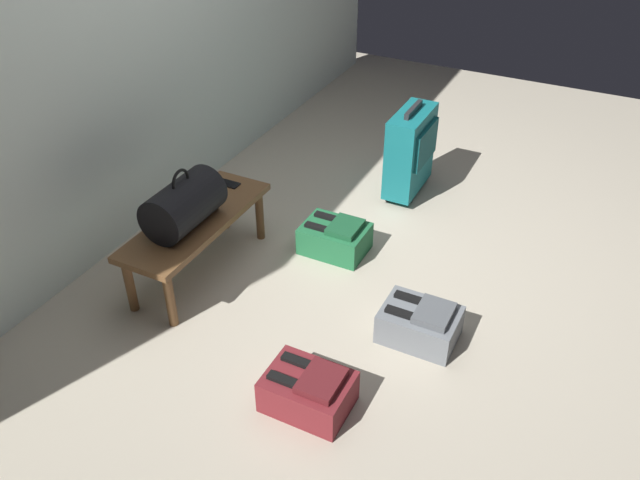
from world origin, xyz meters
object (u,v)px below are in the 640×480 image
at_px(duffel_bag_black, 184,204).
at_px(bench, 197,226).
at_px(cell_phone, 228,183).
at_px(backpack_maroon, 309,391).
at_px(suitcase_upright_teal, 410,150).
at_px(backpack_grey, 420,323).
at_px(backpack_green, 335,238).

bearing_deg(duffel_bag_black, bench, 0.00).
relative_size(cell_phone, backpack_maroon, 0.38).
relative_size(bench, duffel_bag_black, 2.27).
height_order(suitcase_upright_teal, backpack_grey, suitcase_upright_teal).
bearing_deg(cell_phone, backpack_green, -77.79).
xyz_separation_m(cell_phone, backpack_grey, (-0.35, -1.35, -0.28)).
bearing_deg(suitcase_upright_teal, bench, 150.95).
distance_m(duffel_bag_black, backpack_green, 0.94).
bearing_deg(duffel_bag_black, backpack_maroon, -117.39).
xyz_separation_m(suitcase_upright_teal, backpack_green, (-0.83, 0.15, -0.23)).
relative_size(duffel_bag_black, backpack_maroon, 1.16).
bearing_deg(bench, backpack_green, -48.88).
distance_m(bench, backpack_green, 0.82).
bearing_deg(backpack_maroon, backpack_green, 19.90).
xyz_separation_m(suitcase_upright_teal, backpack_maroon, (-1.95, -0.26, -0.23)).
relative_size(duffel_bag_black, cell_phone, 3.06).
height_order(duffel_bag_black, backpack_maroon, duffel_bag_black).
distance_m(suitcase_upright_teal, backpack_green, 0.87).
bearing_deg(suitcase_upright_teal, backpack_grey, -157.15).
xyz_separation_m(backpack_maroon, backpack_grey, (0.64, -0.30, 0.00)).
bearing_deg(duffel_bag_black, cell_phone, 5.54).
relative_size(bench, backpack_green, 2.63).
xyz_separation_m(cell_phone, backpack_maroon, (-0.99, -1.05, -0.28)).
relative_size(backpack_green, backpack_maroon, 1.00).
relative_size(bench, backpack_maroon, 2.63).
distance_m(backpack_green, backpack_grey, 0.86).
bearing_deg(duffel_bag_black, backpack_green, -44.74).
bearing_deg(bench, suitcase_upright_teal, -29.05).
bearing_deg(bench, duffel_bag_black, 180.00).
relative_size(suitcase_upright_teal, backpack_maroon, 1.67).
bearing_deg(duffel_bag_black, suitcase_upright_teal, -27.65).
distance_m(bench, backpack_grey, 1.32).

